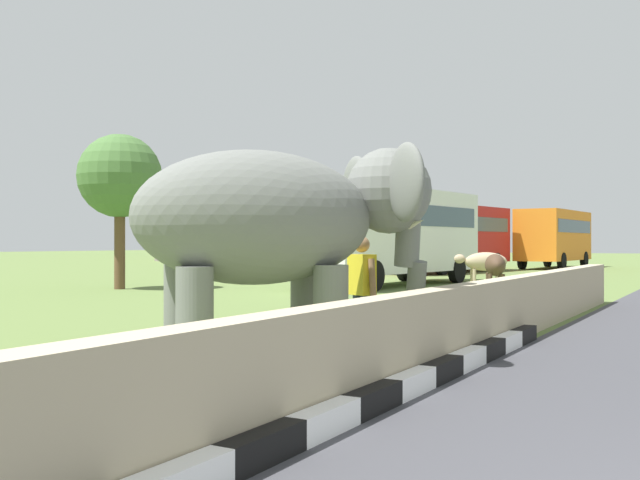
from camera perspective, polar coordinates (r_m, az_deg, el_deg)
name	(u,v)px	position (r m, az deg, el deg)	size (l,w,h in m)	color
striped_curb	(223,466)	(5.00, -7.60, -17.02)	(16.20, 0.20, 0.24)	white
barrier_parapet	(349,355)	(7.02, 2.27, -8.94)	(28.00, 0.36, 1.00)	tan
elephant	(283,221)	(9.36, -2.92, 1.50)	(3.91, 3.73, 2.85)	slate
person_handler	(362,287)	(10.48, 3.27, -3.71)	(0.41, 0.62, 1.66)	navy
bus_white	(391,228)	(26.77, 5.54, 0.90)	(9.74, 3.60, 3.50)	silver
bus_red	(451,233)	(39.03, 10.13, 0.56)	(9.86, 3.81, 3.50)	#B21E1E
bus_orange	(554,234)	(46.89, 17.77, 0.43)	(8.15, 3.01, 3.50)	orange
cow_near	(495,266)	(22.47, 13.47, -1.97)	(1.91, 1.11, 1.23)	#473323
cow_mid	(484,262)	(26.38, 12.69, -1.71)	(1.36, 1.82, 1.23)	tan
tree_distant	(120,177)	(25.62, -15.33, 4.75)	(2.81, 2.81, 5.22)	brown
hill_east	(298,259)	(69.41, -1.75, -1.50)	(29.64, 23.71, 15.54)	slate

